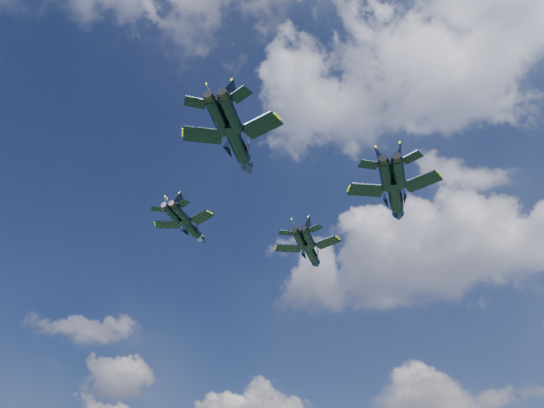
{
  "coord_description": "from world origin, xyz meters",
  "views": [
    {
      "loc": [
        33.26,
        -64.2,
        15.38
      ],
      "look_at": [
        0.9,
        -3.85,
        62.33
      ],
      "focal_mm": 35.0,
      "sensor_mm": 36.0,
      "label": 1
    }
  ],
  "objects_px": {
    "jet_left": "(191,227)",
    "jet_right": "(395,196)",
    "jet_lead": "(311,252)",
    "jet_slot": "(238,144)"
  },
  "relations": [
    {
      "from": "jet_right",
      "to": "jet_slot",
      "type": "xyz_separation_m",
      "value": [
        -14.43,
        -22.2,
        -0.62
      ]
    },
    {
      "from": "jet_left",
      "to": "jet_right",
      "type": "distance_m",
      "value": 33.27
    },
    {
      "from": "jet_right",
      "to": "jet_slot",
      "type": "height_order",
      "value": "jet_right"
    },
    {
      "from": "jet_lead",
      "to": "jet_right",
      "type": "bearing_deg",
      "value": -45.55
    },
    {
      "from": "jet_lead",
      "to": "jet_slot",
      "type": "distance_m",
      "value": 36.5
    },
    {
      "from": "jet_left",
      "to": "jet_right",
      "type": "height_order",
      "value": "jet_right"
    },
    {
      "from": "jet_lead",
      "to": "jet_left",
      "type": "height_order",
      "value": "jet_lead"
    },
    {
      "from": "jet_right",
      "to": "jet_slot",
      "type": "distance_m",
      "value": 26.49
    },
    {
      "from": "jet_left",
      "to": "jet_slot",
      "type": "xyz_separation_m",
      "value": [
        17.96,
        -14.64,
        -0.42
      ]
    },
    {
      "from": "jet_lead",
      "to": "jet_slot",
      "type": "height_order",
      "value": "jet_lead"
    }
  ]
}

